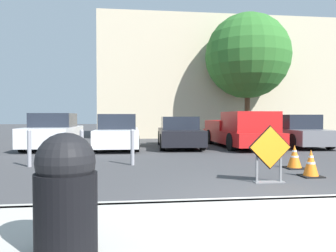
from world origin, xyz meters
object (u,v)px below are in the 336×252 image
(parked_car_fourth, at_px, (296,132))
(bollard_second, at_px, (82,147))
(bollard_nearest, at_px, (132,146))
(parked_car_second, at_px, (118,133))
(traffic_cone_second, at_px, (294,157))
(trash_bin, at_px, (66,193))
(road_closed_sign, at_px, (270,153))
(traffic_cone_nearest, at_px, (311,163))
(bollard_third, at_px, (29,147))
(parked_car_nearest, at_px, (53,132))
(parked_car_third, at_px, (179,133))
(pickup_truck, at_px, (242,132))

(parked_car_fourth, distance_m, bollard_second, 10.42)
(parked_car_fourth, xyz_separation_m, bollard_nearest, (-7.68, -5.08, -0.13))
(parked_car_second, relative_size, bollard_second, 4.24)
(traffic_cone_second, bearing_deg, trash_bin, -133.58)
(road_closed_sign, xyz_separation_m, traffic_cone_nearest, (1.24, 0.55, -0.32))
(traffic_cone_second, relative_size, parked_car_second, 0.14)
(parked_car_second, bearing_deg, parked_car_fourth, -178.17)
(traffic_cone_second, distance_m, bollard_third, 7.24)
(parked_car_second, bearing_deg, parked_car_nearest, -5.35)
(parked_car_nearest, bearing_deg, parked_car_second, 175.17)
(trash_bin, bearing_deg, traffic_cone_second, 46.42)
(trash_bin, bearing_deg, parked_car_second, 89.51)
(parked_car_nearest, bearing_deg, traffic_cone_nearest, 135.73)
(traffic_cone_nearest, height_order, parked_car_second, parked_car_second)
(parked_car_second, bearing_deg, bollard_second, 80.93)
(parked_car_fourth, bearing_deg, bollard_second, 31.58)
(parked_car_third, relative_size, bollard_second, 4.46)
(road_closed_sign, height_order, parked_car_third, parked_car_third)
(parked_car_second, bearing_deg, pickup_truck, 178.64)
(bollard_second, bearing_deg, bollard_nearest, 0.00)
(traffic_cone_second, bearing_deg, parked_car_nearest, 140.45)
(parked_car_third, relative_size, bollard_nearest, 4.46)
(bollard_second, bearing_deg, traffic_cone_second, -11.06)
(parked_car_second, distance_m, trash_bin, 11.26)
(road_closed_sign, distance_m, pickup_truck, 7.87)
(traffic_cone_second, bearing_deg, parked_car_third, 108.57)
(trash_bin, bearing_deg, bollard_second, 96.65)
(traffic_cone_second, xyz_separation_m, parked_car_third, (-2.14, 6.36, 0.34))
(parked_car_nearest, distance_m, parked_car_third, 5.51)
(trash_bin, distance_m, bollard_third, 6.72)
(traffic_cone_second, distance_m, parked_car_nearest, 9.92)
(trash_bin, bearing_deg, bollard_third, 108.75)
(parked_car_third, bearing_deg, parked_car_second, 10.48)
(traffic_cone_nearest, height_order, bollard_nearest, bollard_nearest)
(parked_car_third, distance_m, bollard_nearest, 5.67)
(parked_car_nearest, xyz_separation_m, bollard_third, (0.50, -5.19, -0.16))
(bollard_nearest, bearing_deg, road_closed_sign, -45.36)
(parked_car_third, xyz_separation_m, bollard_third, (-5.01, -5.24, -0.10))
(traffic_cone_second, relative_size, bollard_third, 0.61)
(parked_car_third, bearing_deg, bollard_nearest, 70.99)
(parked_car_fourth, bearing_deg, bollard_nearest, 35.88)
(parked_car_fourth, bearing_deg, parked_car_nearest, 1.81)
(pickup_truck, relative_size, parked_car_fourth, 1.16)
(road_closed_sign, relative_size, parked_car_fourth, 0.26)
(parked_car_second, xyz_separation_m, bollard_third, (-2.25, -4.90, -0.13))
(traffic_cone_second, distance_m, bollard_second, 5.84)
(parked_car_nearest, distance_m, bollard_nearest, 6.17)
(road_closed_sign, bearing_deg, traffic_cone_second, 49.68)
(bollard_nearest, bearing_deg, trash_bin, -96.06)
(parked_car_second, height_order, pickup_truck, pickup_truck)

